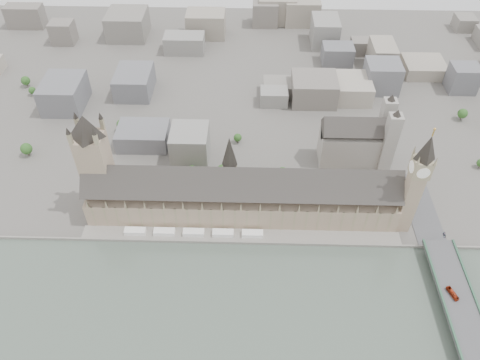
{
  "coord_description": "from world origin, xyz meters",
  "views": [
    {
      "loc": [
        6.51,
        -261.04,
        310.75
      ],
      "look_at": [
        -1.72,
        34.52,
        26.97
      ],
      "focal_mm": 35.0,
      "sensor_mm": 36.0,
      "label": 1
    }
  ],
  "objects_px": {
    "westminster_abbey": "(358,140)",
    "car_approach": "(444,235)",
    "red_bus_north": "(452,293)",
    "victoria_tower": "(95,160)",
    "westminster_bridge": "(464,325)",
    "elizabeth_tower": "(417,178)",
    "palace_of_westminster": "(242,196)"
  },
  "relations": [
    {
      "from": "palace_of_westminster",
      "to": "westminster_abbey",
      "type": "relative_size",
      "value": 3.9
    },
    {
      "from": "victoria_tower",
      "to": "car_approach",
      "type": "height_order",
      "value": "victoria_tower"
    },
    {
      "from": "red_bus_north",
      "to": "victoria_tower",
      "type": "bearing_deg",
      "value": 142.51
    },
    {
      "from": "palace_of_westminster",
      "to": "westminster_bridge",
      "type": "xyz_separation_m",
      "value": [
        162.0,
        -107.2,
        -17.58
      ]
    },
    {
      "from": "elizabeth_tower",
      "to": "westminster_abbey",
      "type": "bearing_deg",
      "value": 107.29
    },
    {
      "from": "palace_of_westminster",
      "to": "elizabeth_tower",
      "type": "xyz_separation_m",
      "value": [
        138.0,
        -11.7,
        35.38
      ]
    },
    {
      "from": "victoria_tower",
      "to": "car_approach",
      "type": "xyz_separation_m",
      "value": [
        290.48,
        -35.52,
        -44.19
      ]
    },
    {
      "from": "red_bus_north",
      "to": "elizabeth_tower",
      "type": "bearing_deg",
      "value": 85.73
    },
    {
      "from": "elizabeth_tower",
      "to": "victoria_tower",
      "type": "distance_m",
      "value": 260.64
    },
    {
      "from": "victoria_tower",
      "to": "elizabeth_tower",
      "type": "bearing_deg",
      "value": -3.96
    },
    {
      "from": "elizabeth_tower",
      "to": "westminster_abbey",
      "type": "distance_m",
      "value": 96.91
    },
    {
      "from": "westminster_abbey",
      "to": "red_bus_north",
      "type": "relative_size",
      "value": 5.58
    },
    {
      "from": "victoria_tower",
      "to": "westminster_bridge",
      "type": "xyz_separation_m",
      "value": [
        284.0,
        -113.5,
        -50.08
      ]
    },
    {
      "from": "westminster_abbey",
      "to": "car_approach",
      "type": "xyz_separation_m",
      "value": [
        57.56,
        -104.52,
        -14.07
      ]
    },
    {
      "from": "victoria_tower",
      "to": "westminster_bridge",
      "type": "distance_m",
      "value": 309.91
    },
    {
      "from": "westminster_abbey",
      "to": "red_bus_north",
      "type": "height_order",
      "value": "westminster_abbey"
    },
    {
      "from": "elizabeth_tower",
      "to": "westminster_bridge",
      "type": "height_order",
      "value": "elizabeth_tower"
    },
    {
      "from": "palace_of_westminster",
      "to": "car_approach",
      "type": "height_order",
      "value": "palace_of_westminster"
    },
    {
      "from": "victoria_tower",
      "to": "westminster_bridge",
      "type": "bearing_deg",
      "value": -21.78
    },
    {
      "from": "elizabeth_tower",
      "to": "victoria_tower",
      "type": "bearing_deg",
      "value": 176.04
    },
    {
      "from": "westminster_bridge",
      "to": "red_bus_north",
      "type": "relative_size",
      "value": 26.67
    },
    {
      "from": "red_bus_north",
      "to": "car_approach",
      "type": "distance_m",
      "value": 57.68
    },
    {
      "from": "palace_of_westminster",
      "to": "red_bus_north",
      "type": "distance_m",
      "value": 180.05
    },
    {
      "from": "elizabeth_tower",
      "to": "westminster_bridge",
      "type": "distance_m",
      "value": 111.81
    },
    {
      "from": "red_bus_north",
      "to": "car_approach",
      "type": "height_order",
      "value": "red_bus_north"
    },
    {
      "from": "palace_of_westminster",
      "to": "red_bus_north",
      "type": "xyz_separation_m",
      "value": [
        157.86,
        -85.91,
        -10.76
      ]
    },
    {
      "from": "victoria_tower",
      "to": "westminster_bridge",
      "type": "relative_size",
      "value": 0.31
    },
    {
      "from": "palace_of_westminster",
      "to": "westminster_bridge",
      "type": "height_order",
      "value": "palace_of_westminster"
    },
    {
      "from": "westminster_bridge",
      "to": "car_approach",
      "type": "height_order",
      "value": "car_approach"
    },
    {
      "from": "westminster_bridge",
      "to": "red_bus_north",
      "type": "distance_m",
      "value": 22.74
    },
    {
      "from": "palace_of_westminster",
      "to": "elizabeth_tower",
      "type": "bearing_deg",
      "value": -4.85
    },
    {
      "from": "elizabeth_tower",
      "to": "palace_of_westminster",
      "type": "bearing_deg",
      "value": 175.15
    }
  ]
}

